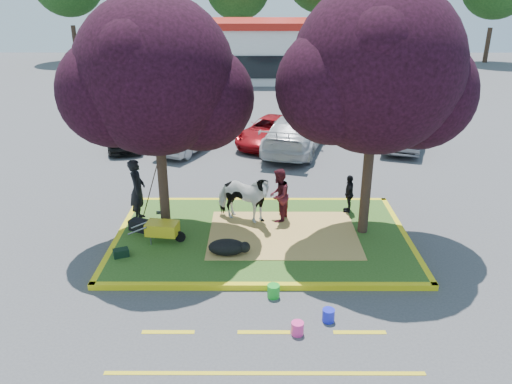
{
  "coord_description": "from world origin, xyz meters",
  "views": [
    {
      "loc": [
        -0.15,
        -12.72,
        6.64
      ],
      "look_at": [
        -0.17,
        0.5,
        1.25
      ],
      "focal_mm": 35.0,
      "sensor_mm": 36.0,
      "label": 1
    }
  ],
  "objects_px": {
    "bucket_green": "(273,291)",
    "car_black": "(123,133)",
    "handler": "(137,190)",
    "wheelbarrow": "(163,229)",
    "bucket_pink": "(297,328)",
    "car_silver": "(189,137)",
    "cow": "(243,198)",
    "bucket_blue": "(328,315)",
    "calf": "(227,247)"
  },
  "relations": [
    {
      "from": "bucket_green",
      "to": "car_black",
      "type": "xyz_separation_m",
      "value": [
        -6.4,
        11.89,
        0.49
      ]
    },
    {
      "from": "handler",
      "to": "car_black",
      "type": "height_order",
      "value": "handler"
    },
    {
      "from": "handler",
      "to": "wheelbarrow",
      "type": "height_order",
      "value": "handler"
    },
    {
      "from": "wheelbarrow",
      "to": "bucket_blue",
      "type": "relative_size",
      "value": 5.4
    },
    {
      "from": "car_black",
      "to": "bucket_blue",
      "type": "bearing_deg",
      "value": -76.28
    },
    {
      "from": "calf",
      "to": "car_black",
      "type": "distance_m",
      "value": 11.43
    },
    {
      "from": "calf",
      "to": "car_black",
      "type": "relative_size",
      "value": 0.26
    },
    {
      "from": "car_black",
      "to": "calf",
      "type": "bearing_deg",
      "value": -79.61
    },
    {
      "from": "cow",
      "to": "car_black",
      "type": "height_order",
      "value": "cow"
    },
    {
      "from": "bucket_green",
      "to": "bucket_pink",
      "type": "bearing_deg",
      "value": -71.33
    },
    {
      "from": "calf",
      "to": "wheelbarrow",
      "type": "bearing_deg",
      "value": 147.47
    },
    {
      "from": "bucket_green",
      "to": "car_black",
      "type": "relative_size",
      "value": 0.08
    },
    {
      "from": "cow",
      "to": "bucket_green",
      "type": "xyz_separation_m",
      "value": [
        0.8,
        -3.76,
        -0.76
      ]
    },
    {
      "from": "handler",
      "to": "car_silver",
      "type": "height_order",
      "value": "handler"
    },
    {
      "from": "bucket_blue",
      "to": "car_black",
      "type": "distance_m",
      "value": 14.87
    },
    {
      "from": "calf",
      "to": "bucket_green",
      "type": "relative_size",
      "value": 3.15
    },
    {
      "from": "handler",
      "to": "bucket_pink",
      "type": "xyz_separation_m",
      "value": [
        4.39,
        -5.25,
        -0.96
      ]
    },
    {
      "from": "calf",
      "to": "wheelbarrow",
      "type": "relative_size",
      "value": 0.63
    },
    {
      "from": "cow",
      "to": "bucket_blue",
      "type": "height_order",
      "value": "cow"
    },
    {
      "from": "cow",
      "to": "wheelbarrow",
      "type": "xyz_separation_m",
      "value": [
        -2.17,
        -1.32,
        -0.36
      ]
    },
    {
      "from": "bucket_pink",
      "to": "car_silver",
      "type": "relative_size",
      "value": 0.07
    },
    {
      "from": "car_silver",
      "to": "bucket_green",
      "type": "bearing_deg",
      "value": 130.41
    },
    {
      "from": "calf",
      "to": "handler",
      "type": "xyz_separation_m",
      "value": [
        -2.76,
        2.17,
        0.74
      ]
    },
    {
      "from": "cow",
      "to": "car_silver",
      "type": "height_order",
      "value": "cow"
    },
    {
      "from": "handler",
      "to": "car_black",
      "type": "distance_m",
      "value": 8.38
    },
    {
      "from": "cow",
      "to": "car_black",
      "type": "relative_size",
      "value": 0.48
    },
    {
      "from": "cow",
      "to": "car_black",
      "type": "xyz_separation_m",
      "value": [
        -5.6,
        8.14,
        -0.27
      ]
    },
    {
      "from": "cow",
      "to": "car_silver",
      "type": "xyz_separation_m",
      "value": [
        -2.56,
        7.52,
        -0.29
      ]
    },
    {
      "from": "bucket_blue",
      "to": "car_black",
      "type": "height_order",
      "value": "car_black"
    },
    {
      "from": "car_black",
      "to": "car_silver",
      "type": "xyz_separation_m",
      "value": [
        3.04,
        -0.62,
        -0.02
      ]
    },
    {
      "from": "handler",
      "to": "bucket_blue",
      "type": "relative_size",
      "value": 6.62
    },
    {
      "from": "wheelbarrow",
      "to": "bucket_blue",
      "type": "xyz_separation_m",
      "value": [
        4.13,
        -3.34,
        -0.41
      ]
    },
    {
      "from": "bucket_green",
      "to": "bucket_blue",
      "type": "height_order",
      "value": "bucket_green"
    },
    {
      "from": "bucket_blue",
      "to": "cow",
      "type": "bearing_deg",
      "value": 112.74
    },
    {
      "from": "car_silver",
      "to": "calf",
      "type": "bearing_deg",
      "value": 126.72
    },
    {
      "from": "car_silver",
      "to": "cow",
      "type": "bearing_deg",
      "value": 132.63
    },
    {
      "from": "calf",
      "to": "bucket_blue",
      "type": "bearing_deg",
      "value": -59.62
    },
    {
      "from": "cow",
      "to": "calf",
      "type": "bearing_deg",
      "value": -167.38
    },
    {
      "from": "bucket_green",
      "to": "car_silver",
      "type": "bearing_deg",
      "value": 106.6
    },
    {
      "from": "bucket_blue",
      "to": "car_black",
      "type": "relative_size",
      "value": 0.08
    },
    {
      "from": "handler",
      "to": "bucket_pink",
      "type": "distance_m",
      "value": 6.91
    },
    {
      "from": "bucket_pink",
      "to": "car_black",
      "type": "distance_m",
      "value": 14.92
    },
    {
      "from": "bucket_green",
      "to": "wheelbarrow",
      "type": "bearing_deg",
      "value": 140.61
    },
    {
      "from": "cow",
      "to": "car_silver",
      "type": "relative_size",
      "value": 0.47
    },
    {
      "from": "bucket_pink",
      "to": "car_black",
      "type": "bearing_deg",
      "value": 117.36
    },
    {
      "from": "cow",
      "to": "bucket_green",
      "type": "bearing_deg",
      "value": -144.89
    },
    {
      "from": "bucket_blue",
      "to": "bucket_pink",
      "type": "bearing_deg",
      "value": -147.66
    },
    {
      "from": "wheelbarrow",
      "to": "car_black",
      "type": "bearing_deg",
      "value": 118.42
    },
    {
      "from": "car_black",
      "to": "car_silver",
      "type": "height_order",
      "value": "car_black"
    },
    {
      "from": "cow",
      "to": "bucket_blue",
      "type": "xyz_separation_m",
      "value": [
        1.95,
        -4.66,
        -0.77
      ]
    }
  ]
}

